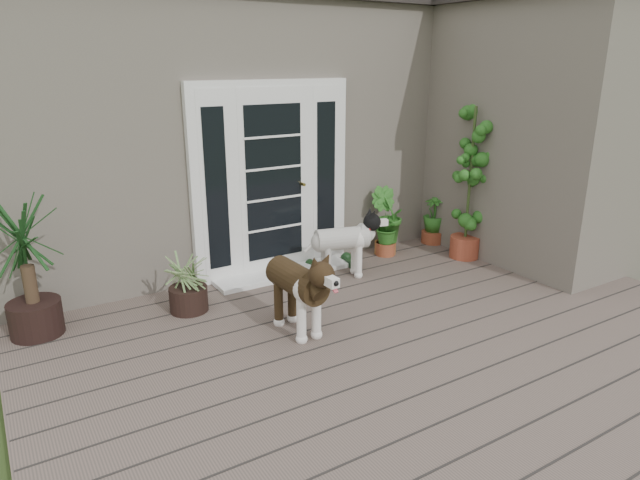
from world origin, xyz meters
TOP-DOWN VIEW (x-y plane):
  - deck at (0.00, 0.40)m, footprint 6.20×4.60m
  - house_main at (0.00, 4.65)m, footprint 7.40×4.00m
  - roof_main at (0.00, 4.65)m, footprint 7.60×4.20m
  - house_wing at (2.90, 1.50)m, footprint 1.60×2.40m
  - door_unit at (-0.20, 2.60)m, footprint 1.90×0.14m
  - door_step at (-0.20, 2.40)m, footprint 1.60×0.40m
  - brindle_dog at (-0.75, 1.09)m, footprint 0.41×0.89m
  - white_dog at (0.34, 2.00)m, footprint 0.86×0.53m
  - spider_plant at (-1.43, 2.04)m, footprint 0.63×0.63m
  - yucca at (-2.75, 2.27)m, footprint 1.01×1.01m
  - herb_a at (1.23, 2.34)m, footprint 0.53×0.53m
  - herb_b at (1.26, 2.38)m, footprint 0.60×0.60m
  - herb_c at (2.09, 2.40)m, footprint 0.36×0.36m
  - sapling at (2.02, 1.75)m, footprint 0.70×0.70m
  - clog_left at (0.22, 2.40)m, footprint 0.17×0.27m
  - clog_right at (0.65, 2.27)m, footprint 0.21×0.36m

SIDE VIEW (x-z plane):
  - deck at x=0.00m, z-range 0.00..0.12m
  - door_step at x=-0.20m, z-range 0.12..0.17m
  - clog_left at x=0.22m, z-range 0.12..0.20m
  - clog_right at x=0.65m, z-range 0.12..0.22m
  - herb_a at x=1.23m, z-range 0.12..0.61m
  - herb_c at x=2.09m, z-range 0.12..0.64m
  - herb_b at x=1.26m, z-range 0.12..0.75m
  - spider_plant at x=-1.43m, z-range 0.12..0.78m
  - white_dog at x=0.34m, z-range 0.12..0.78m
  - brindle_dog at x=-0.75m, z-range 0.12..0.85m
  - yucca at x=-2.75m, z-range 0.12..1.36m
  - sapling at x=2.02m, z-range 0.12..2.03m
  - door_unit at x=-0.20m, z-range 0.12..2.27m
  - house_main at x=0.00m, z-range 0.00..3.10m
  - house_wing at x=2.90m, z-range 0.00..3.10m
  - roof_main at x=0.00m, z-range 3.10..3.30m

